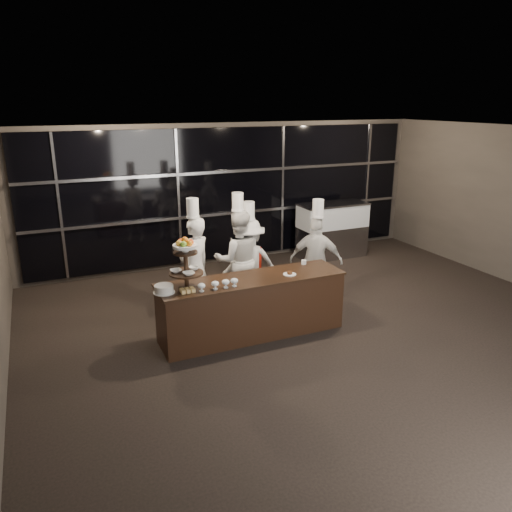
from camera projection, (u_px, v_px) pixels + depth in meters
name	position (u px, v px, depth m)	size (l,w,h in m)	color
room	(371.00, 257.00, 6.46)	(10.00, 10.00, 10.00)	black
window_wall	(232.00, 194.00, 10.76)	(8.60, 0.10, 2.80)	black
buffet_counter	(252.00, 306.00, 7.54)	(2.84, 0.74, 0.92)	black
display_stand	(186.00, 259.00, 6.89)	(0.48, 0.48, 0.74)	black
compotes	(219.00, 283.00, 6.95)	(0.60, 0.11, 0.12)	silver
layer_cake	(164.00, 289.00, 6.82)	(0.30, 0.30, 0.11)	white
pastry_squares	(187.00, 290.00, 6.85)	(0.19, 0.13, 0.05)	#E6C070
small_plate	(290.00, 274.00, 7.54)	(0.20, 0.20, 0.05)	white
chef_cup	(304.00, 262.00, 8.01)	(0.08, 0.08, 0.07)	white
display_case	(332.00, 227.00, 11.29)	(1.56, 0.68, 1.24)	#A5A5AA
chef_a	(195.00, 267.00, 8.03)	(0.74, 0.65, 1.99)	white
chef_b	(238.00, 259.00, 8.46)	(0.96, 0.82, 2.00)	silver
chef_c	(249.00, 261.00, 8.63)	(1.01, 0.61, 1.82)	silver
chef_d	(316.00, 260.00, 8.64)	(0.97, 0.84, 1.86)	white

